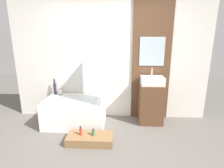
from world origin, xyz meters
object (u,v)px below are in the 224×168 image
(bathtub, at_px, (76,111))
(bottle_soap_secondary, at_px, (93,132))
(wooden_step_bench, at_px, (90,139))
(sink, at_px, (152,81))
(vase_tall_dark, at_px, (55,88))
(bottle_soap_primary, at_px, (81,131))
(vase_round_light, at_px, (60,92))

(bathtub, height_order, bottle_soap_secondary, bathtub)
(bathtub, distance_m, bottle_soap_secondary, 0.83)
(wooden_step_bench, distance_m, bottle_soap_secondary, 0.14)
(sink, height_order, bottle_soap_secondary, sink)
(vase_tall_dark, bearing_deg, bottle_soap_secondary, -44.85)
(bathtub, distance_m, wooden_step_bench, 0.82)
(bottle_soap_secondary, bearing_deg, bottle_soap_primary, -180.00)
(vase_round_light, xyz_separation_m, bottle_soap_secondary, (0.87, -0.97, -0.40))
(sink, height_order, vase_tall_dark, sink)
(sink, bearing_deg, bottle_soap_secondary, -142.38)
(bottle_soap_secondary, bearing_deg, bathtub, 125.13)
(wooden_step_bench, height_order, vase_round_light, vase_round_light)
(sink, relative_size, bottle_soap_secondary, 3.83)
(vase_round_light, height_order, bottle_soap_secondary, vase_round_light)
(vase_round_light, bearing_deg, wooden_step_bench, -50.02)
(wooden_step_bench, xyz_separation_m, bottle_soap_primary, (-0.16, 0.00, 0.14))
(wooden_step_bench, relative_size, bottle_soap_primary, 5.04)
(wooden_step_bench, height_order, bottle_soap_primary, bottle_soap_primary)
(wooden_step_bench, relative_size, sink, 1.72)
(wooden_step_bench, distance_m, sink, 1.65)
(bathtub, bearing_deg, vase_round_light, 143.43)
(vase_tall_dark, bearing_deg, vase_round_light, -9.50)
(wooden_step_bench, xyz_separation_m, vase_tall_dark, (-0.94, 0.99, 0.60))
(wooden_step_bench, bearing_deg, vase_tall_dark, 133.42)
(vase_tall_dark, xyz_separation_m, bottle_soap_primary, (0.78, -0.99, -0.46))
(wooden_step_bench, xyz_separation_m, vase_round_light, (-0.81, 0.97, 0.52))
(vase_round_light, bearing_deg, bottle_soap_primary, -55.87)
(bathtub, xyz_separation_m, bottle_soap_secondary, (0.48, -0.68, -0.08))
(bathtub, relative_size, bottle_soap_primary, 7.80)
(bottle_soap_secondary, bearing_deg, wooden_step_bench, -180.00)
(bathtub, height_order, wooden_step_bench, bathtub)
(bottle_soap_primary, bearing_deg, wooden_step_bench, 0.00)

